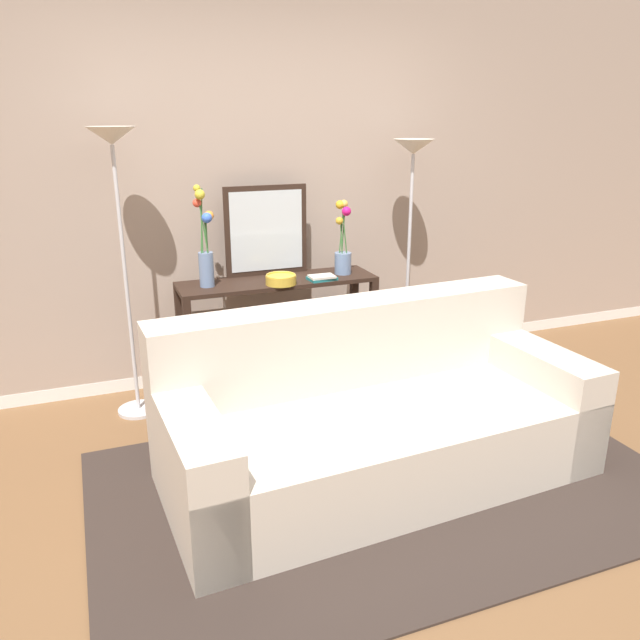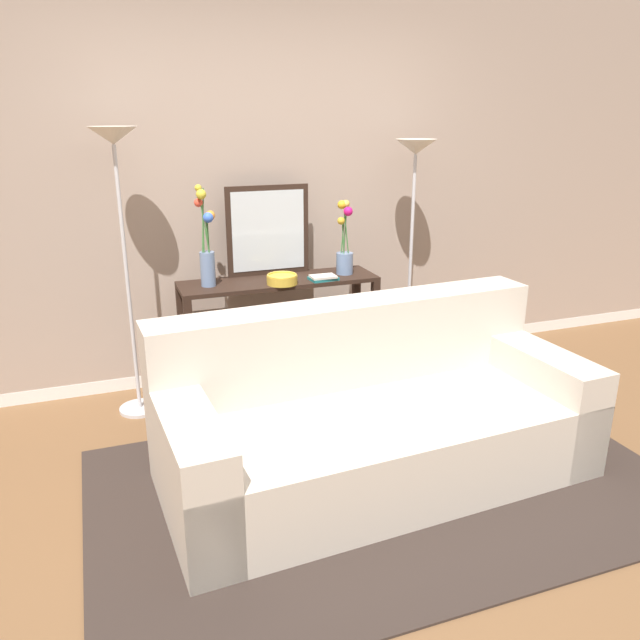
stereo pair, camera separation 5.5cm
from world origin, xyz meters
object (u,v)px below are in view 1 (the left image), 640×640
object	(u,v)px
floor_lamp_right	(411,193)
vase_tall_flowers	(205,248)
fruit_bowl	(281,279)
console_table	(278,313)
wall_mirror	(266,231)
vase_short_flowers	(343,248)
book_stack	(322,278)
book_row_under_console	(230,386)
couch	(374,420)
floor_lamp_left	(117,194)

from	to	relation	value
floor_lamp_right	vase_tall_flowers	distance (m)	1.47
floor_lamp_right	fruit_bowl	world-z (taller)	floor_lamp_right
console_table	wall_mirror	bearing A→B (deg)	98.02
vase_short_flowers	book_stack	world-z (taller)	vase_short_flowers
console_table	fruit_bowl	bearing A→B (deg)	-96.18
floor_lamp_right	book_row_under_console	world-z (taller)	floor_lamp_right
couch	vase_short_flowers	size ratio (longest dim) A/B	4.50
couch	fruit_bowl	world-z (taller)	couch
vase_short_flowers	book_row_under_console	xyz separation A→B (m)	(-0.83, 0.01, -0.90)
floor_lamp_left	console_table	bearing A→B (deg)	2.03
floor_lamp_left	vase_short_flowers	world-z (taller)	floor_lamp_left
console_table	vase_tall_flowers	xyz separation A→B (m)	(-0.47, -0.01, 0.49)
book_stack	floor_lamp_right	bearing A→B (deg)	7.03
vase_tall_flowers	console_table	bearing A→B (deg)	0.71
vase_short_flowers	book_stack	size ratio (longest dim) A/B	2.63
floor_lamp_left	fruit_bowl	xyz separation A→B (m)	(0.96, -0.08, -0.58)
wall_mirror	vase_tall_flowers	bearing A→B (deg)	-160.09
floor_lamp_right	fruit_bowl	bearing A→B (deg)	-175.07
fruit_bowl	floor_lamp_left	bearing A→B (deg)	174.95
couch	floor_lamp_right	size ratio (longest dim) A/B	1.35
floor_lamp_left	wall_mirror	xyz separation A→B (m)	(0.95, 0.19, -0.31)
console_table	vase_tall_flowers	size ratio (longest dim) A/B	2.07
fruit_bowl	book_stack	size ratio (longest dim) A/B	1.05
floor_lamp_left	vase_tall_flowers	bearing A→B (deg)	3.28
vase_tall_flowers	book_row_under_console	size ratio (longest dim) A/B	1.70
console_table	book_stack	bearing A→B (deg)	-23.84
fruit_bowl	vase_short_flowers	bearing A→B (deg)	12.89
floor_lamp_right	fruit_bowl	distance (m)	1.11
book_stack	couch	bearing A→B (deg)	-96.99
floor_lamp_right	vase_tall_flowers	bearing A→B (deg)	178.86
floor_lamp_right	wall_mirror	xyz separation A→B (m)	(-0.99, 0.19, -0.23)
floor_lamp_left	book_stack	world-z (taller)	floor_lamp_left
fruit_bowl	book_stack	distance (m)	0.29
console_table	wall_mirror	world-z (taller)	wall_mirror
fruit_bowl	book_row_under_console	xyz separation A→B (m)	(-0.34, 0.12, -0.76)
floor_lamp_left	floor_lamp_right	distance (m)	1.94
console_table	floor_lamp_left	world-z (taller)	floor_lamp_left
floor_lamp_left	vase_short_flowers	xyz separation A→B (m)	(1.44, 0.03, -0.43)
floor_lamp_left	floor_lamp_right	size ratio (longest dim) A/B	1.06
book_stack	book_row_under_console	world-z (taller)	book_stack
vase_short_flowers	book_row_under_console	bearing A→B (deg)	179.41
vase_short_flowers	book_stack	xyz separation A→B (m)	(-0.20, -0.11, -0.16)
vase_short_flowers	fruit_bowl	distance (m)	0.52
book_row_under_console	floor_lamp_right	bearing A→B (deg)	-1.49
vase_tall_flowers	book_stack	size ratio (longest dim) A/B	3.36
couch	floor_lamp_left	world-z (taller)	floor_lamp_left
floor_lamp_right	book_stack	world-z (taller)	floor_lamp_right
floor_lamp_right	book_stack	distance (m)	0.87
console_table	fruit_bowl	size ratio (longest dim) A/B	6.64
console_table	book_stack	distance (m)	0.39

